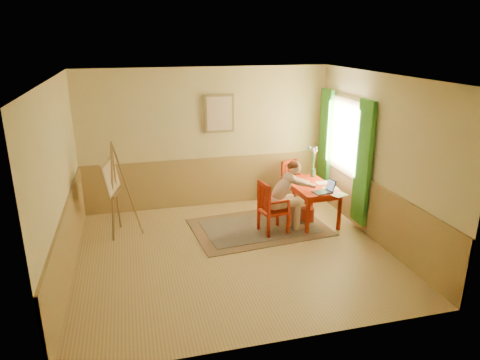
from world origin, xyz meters
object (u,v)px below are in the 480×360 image
object	(u,v)px
chair_left	(271,208)
figure	(286,193)
chair_back	(293,183)
easel	(113,180)
laptop	(325,190)
table	(311,189)

from	to	relation	value
chair_left	figure	size ratio (longest dim) A/B	0.74
chair_back	easel	distance (m)	3.66
chair_left	laptop	size ratio (longest dim) A/B	2.41
chair_back	figure	xyz separation A→B (m)	(-0.63, -1.25, 0.26)
chair_left	easel	bearing A→B (deg)	166.60
chair_back	laptop	xyz separation A→B (m)	(0.06, -1.39, 0.31)
table	chair_back	xyz separation A→B (m)	(0.01, 0.93, -0.18)
figure	easel	xyz separation A→B (m)	(-2.93, 0.60, 0.29)
chair_left	easel	world-z (taller)	easel
figure	laptop	distance (m)	0.70
chair_left	chair_back	bearing A→B (deg)	54.91
chair_left	laptop	xyz separation A→B (m)	(0.96, -0.10, 0.28)
figure	chair_back	bearing A→B (deg)	63.40
chair_left	figure	bearing A→B (deg)	6.72
table	chair_back	world-z (taller)	chair_back
laptop	chair_back	bearing A→B (deg)	92.52
figure	easel	distance (m)	3.01
table	easel	bearing A→B (deg)	175.44
table	chair_back	size ratio (longest dim) A/B	1.37
table	chair_back	distance (m)	0.95
table	laptop	bearing A→B (deg)	-80.98
chair_left	laptop	world-z (taller)	chair_left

